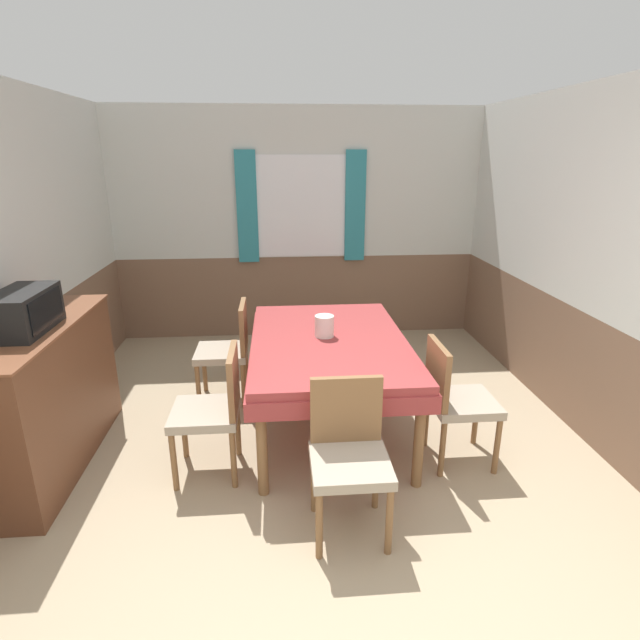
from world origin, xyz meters
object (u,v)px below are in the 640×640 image
chair_left_far (229,347)px  chair_right_near (454,397)px  chair_left_near (214,407)px  vase (324,326)px  chair_head_near (349,451)px  tv (23,311)px  dining_table (329,351)px  sideboard (47,396)px

chair_left_far → chair_right_near: bearing=-123.1°
chair_left_near → chair_right_near: bearing=-90.0°
chair_left_near → vase: bearing=-53.3°
chair_right_near → chair_left_far: bearing=-123.1°
chair_head_near → tv: (-1.97, 0.70, 0.66)m
dining_table → chair_left_near: 0.99m
chair_right_near → chair_head_near: size_ratio=1.00×
dining_table → chair_left_far: size_ratio=2.03×
chair_right_near → sideboard: (-2.79, 0.20, 0.02)m
vase → chair_left_near: bearing=-143.3°
chair_left_far → vase: vase is taller
tv → vase: tv is taller
dining_table → chair_left_near: chair_left_near is taller
sideboard → tv: 0.64m
sideboard → vase: 2.00m
chair_right_near → vase: size_ratio=5.38×
chair_left_far → vase: bearing=-121.5°
chair_left_near → sideboard: (-1.15, 0.20, 0.02)m
chair_right_near → sideboard: size_ratio=0.58×
chair_right_near → vase: (-0.85, 0.59, 0.34)m
chair_right_near → tv: size_ratio=1.64×
dining_table → chair_head_near: (-0.00, -1.13, -0.16)m
vase → chair_left_far: bearing=148.5°
dining_table → sideboard: 2.00m
chair_left_near → chair_left_far: size_ratio=1.00×
chair_left_far → sideboard: sideboard is taller
chair_head_near → dining_table: bearing=-90.0°
sideboard → vase: bearing=11.2°
tv → vase: 2.02m
dining_table → tv: 2.08m
dining_table → chair_left_near: size_ratio=2.03×
dining_table → vase: size_ratio=10.94×
vase → sideboard: bearing=-168.8°
chair_left_far → chair_head_near: (0.82, -1.66, 0.00)m
dining_table → chair_right_near: chair_right_near is taller
sideboard → tv: size_ratio=2.84×
chair_right_near → chair_head_near: 1.01m
chair_right_near → chair_left_near: bearing=-90.0°
dining_table → chair_head_near: chair_head_near is taller
chair_left_near → vase: size_ratio=5.38×
chair_left_near → chair_head_near: 1.01m
chair_left_near → sideboard: sideboard is taller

